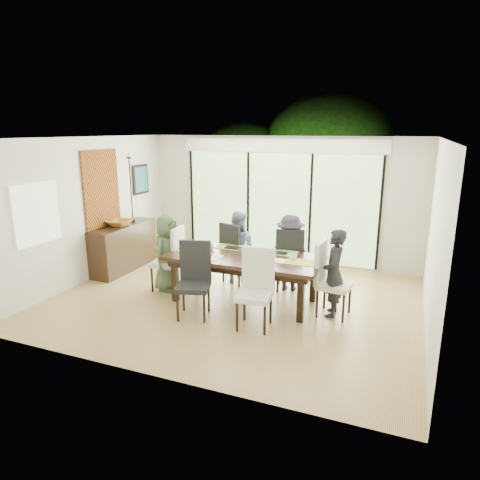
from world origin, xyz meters
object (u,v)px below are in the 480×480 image
at_px(chair_far_left, 239,252).
at_px(laptop, 196,251).
at_px(person_right_end, 334,273).
at_px(vase, 248,252).
at_px(chair_right_end, 335,280).
at_px(cup_b, 251,256).
at_px(person_far_right, 290,253).
at_px(chair_near_left, 193,281).
at_px(person_far_left, 238,247).
at_px(bowl, 119,223).
at_px(chair_near_right, 254,290).
at_px(chair_left_end, 167,258).
at_px(table_top, 244,258).
at_px(person_left_end, 167,253).
at_px(cup_c, 293,256).
at_px(sideboard, 124,247).
at_px(chair_far_right, 290,258).
at_px(cup_a, 210,246).

relative_size(chair_far_left, laptop, 3.33).
relative_size(person_right_end, vase, 10.75).
bearing_deg(laptop, chair_right_end, -5.57).
relative_size(person_right_end, cup_b, 12.90).
bearing_deg(person_far_right, chair_far_left, -8.06).
relative_size(person_far_right, laptop, 3.91).
relative_size(chair_far_left, chair_near_left, 1.00).
distance_m(chair_right_end, person_far_left, 2.12).
relative_size(chair_right_end, bowl, 2.36).
distance_m(laptop, bowl, 2.19).
bearing_deg(person_far_left, chair_near_right, 132.67).
bearing_deg(person_far_left, chair_left_end, 51.79).
bearing_deg(table_top, person_right_end, 0.00).
relative_size(chair_near_left, vase, 9.17).
xyz_separation_m(table_top, person_left_end, (-1.48, 0.00, -0.08)).
distance_m(cup_c, bowl, 3.76).
relative_size(chair_far_left, chair_near_right, 1.00).
bearing_deg(chair_right_end, chair_left_end, 95.06).
xyz_separation_m(person_left_end, cup_b, (1.63, -0.10, 0.16)).
relative_size(cup_b, bowl, 0.21).
relative_size(chair_left_end, laptop, 3.33).
distance_m(chair_left_end, sideboard, 1.58).
distance_m(vase, laptop, 0.91).
bearing_deg(sideboard, chair_left_end, -25.24).
bearing_deg(chair_left_end, person_far_right, 105.37).
bearing_deg(chair_left_end, chair_right_end, 83.33).
bearing_deg(chair_near_right, chair_left_end, 150.33).
bearing_deg(laptop, table_top, -1.29).
height_order(person_right_end, person_far_left, same).
height_order(chair_near_left, person_far_right, person_far_right).
xyz_separation_m(chair_far_right, person_left_end, (-2.03, -0.85, 0.10)).
height_order(chair_near_right, person_left_end, person_left_end).
bearing_deg(cup_c, person_right_end, -8.37).
bearing_deg(sideboard, laptop, -20.41).
bearing_deg(sideboard, person_right_end, -8.69).
height_order(table_top, bowl, bowl).
distance_m(chair_near_right, cup_b, 0.89).
relative_size(chair_left_end, person_far_right, 0.85).
distance_m(chair_left_end, cup_c, 2.32).
bearing_deg(laptop, chair_left_end, 163.25).
relative_size(chair_far_right, person_left_end, 0.85).
bearing_deg(person_far_left, cup_a, 83.28).
relative_size(chair_near_right, person_far_left, 0.85).
xyz_separation_m(chair_near_right, sideboard, (-3.43, 1.54, -0.12)).
bearing_deg(cup_b, cup_c, 17.10).
xyz_separation_m(chair_far_right, vase, (-0.50, -0.80, 0.28)).
bearing_deg(chair_near_left, person_far_left, 71.80).
relative_size(person_left_end, cup_b, 12.90).
bearing_deg(person_far_right, vase, 50.43).
bearing_deg(sideboard, chair_near_right, -24.24).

